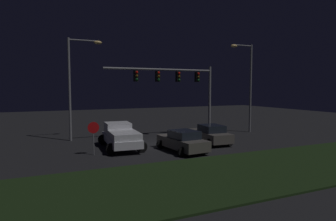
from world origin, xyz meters
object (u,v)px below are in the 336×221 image
object	(u,v)px
car_sedan	(183,141)
street_lamp_right	(247,78)
street_lamp_left	(76,77)
stop_sign	(93,132)
car_sedan_far	(210,134)
pickup_truck	(120,135)
traffic_signal_gantry	(178,82)

from	to	relation	value
car_sedan	street_lamp_right	bearing A→B (deg)	-66.87
street_lamp_left	stop_sign	size ratio (longest dim) A/B	3.87
car_sedan	car_sedan_far	distance (m)	3.92
pickup_truck	car_sedan	world-z (taller)	pickup_truck
car_sedan	traffic_signal_gantry	xyz separation A→B (m)	(2.54, 5.76, 4.29)
street_lamp_left	street_lamp_right	world-z (taller)	street_lamp_right
street_lamp_right	stop_sign	world-z (taller)	street_lamp_right
car_sedan	traffic_signal_gantry	size ratio (longest dim) A/B	0.44
traffic_signal_gantry	stop_sign	size ratio (longest dim) A/B	4.63
pickup_truck	car_sedan	size ratio (longest dim) A/B	1.22
car_sedan_far	traffic_signal_gantry	distance (m)	5.91
pickup_truck	street_lamp_left	distance (m)	6.92
traffic_signal_gantry	street_lamp_left	xyz separation A→B (m)	(-8.69, 1.92, 0.40)
pickup_truck	car_sedan	distance (m)	4.74
car_sedan_far	street_lamp_left	xyz separation A→B (m)	(-9.62, 5.87, 4.68)
pickup_truck	stop_sign	world-z (taller)	stop_sign
car_sedan	traffic_signal_gantry	distance (m)	7.62
car_sedan_far	stop_sign	size ratio (longest dim) A/B	2.03
traffic_signal_gantry	street_lamp_right	distance (m)	7.44
pickup_truck	traffic_signal_gantry	xyz separation A→B (m)	(6.22, 2.79, 4.03)
car_sedan_far	street_lamp_right	distance (m)	8.76
stop_sign	car_sedan	bearing A→B (deg)	-13.54
car_sedan_far	street_lamp_right	world-z (taller)	street_lamp_right
car_sedan	street_lamp_left	distance (m)	10.90
pickup_truck	car_sedan	bearing A→B (deg)	-124.96
street_lamp_right	pickup_truck	bearing A→B (deg)	-170.22
car_sedan_far	street_lamp_left	size ratio (longest dim) A/B	0.52
pickup_truck	street_lamp_left	xyz separation A→B (m)	(-2.47, 4.71, 4.42)
street_lamp_right	traffic_signal_gantry	bearing A→B (deg)	176.63
street_lamp_left	stop_sign	xyz separation A→B (m)	(0.20, -6.25, -3.86)
car_sedan	street_lamp_right	size ratio (longest dim) A/B	0.52
pickup_truck	street_lamp_right	xyz separation A→B (m)	(13.64, 2.35, 4.47)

